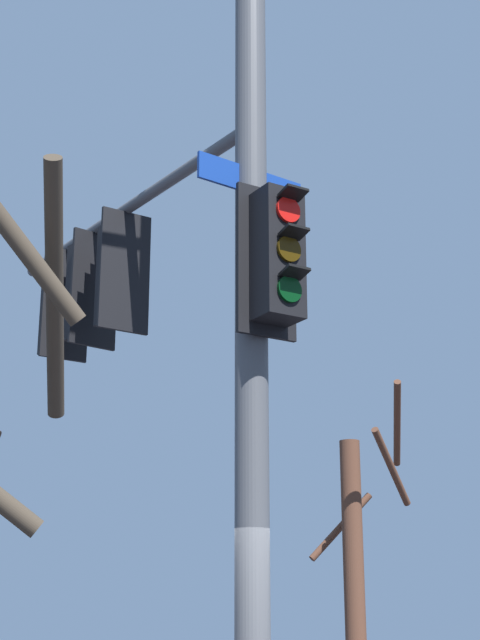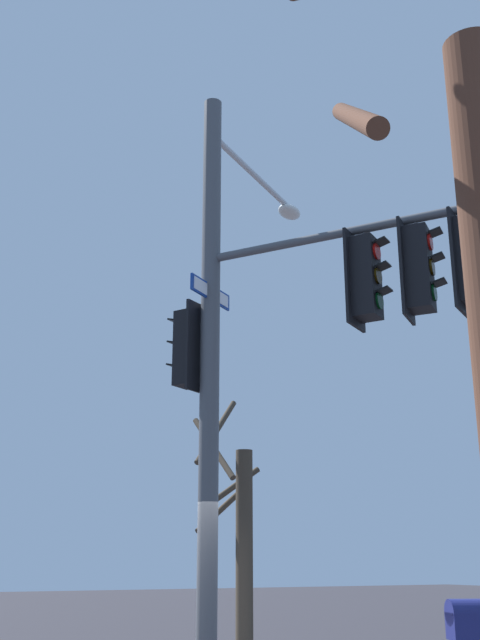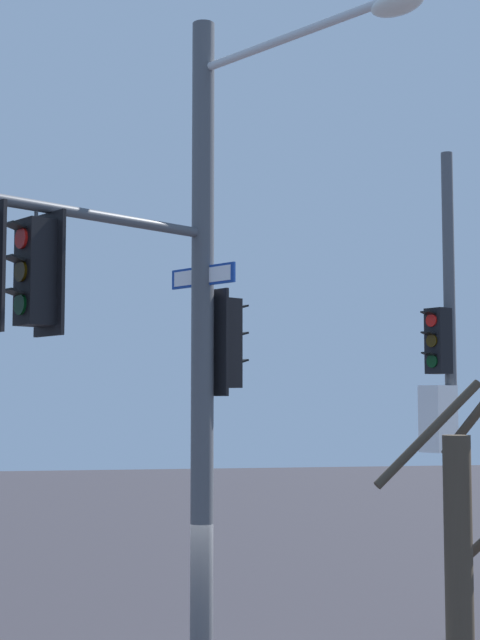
{
  "view_description": "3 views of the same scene",
  "coord_description": "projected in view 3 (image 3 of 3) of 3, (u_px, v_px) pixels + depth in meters",
  "views": [
    {
      "loc": [
        -7.37,
        0.58,
        1.78
      ],
      "look_at": [
        -0.26,
        0.49,
        4.01
      ],
      "focal_mm": 54.9,
      "sensor_mm": 36.0,
      "label": 1
    },
    {
      "loc": [
        9.88,
        -4.02,
        1.75
      ],
      "look_at": [
        0.93,
        0.56,
        4.9
      ],
      "focal_mm": 43.29,
      "sensor_mm": 36.0,
      "label": 2
    },
    {
      "loc": [
        1.69,
        11.35,
        4.0
      ],
      "look_at": [
        -0.19,
        0.01,
        4.96
      ],
      "focal_mm": 51.55,
      "sensor_mm": 36.0,
      "label": 3
    }
  ],
  "objects": [
    {
      "name": "secondary_pole_assembly",
      "position": [
        444.0,
        391.0,
        15.35
      ],
      "size": [
        0.74,
        0.63,
        8.19
      ],
      "rotation": [
        0.0,
        0.0,
        0.53
      ],
      "color": "#4C4F54",
      "rests_on": "ground"
    },
    {
      "name": "main_signal_pole_assembly",
      "position": [
        140.0,
        312.0,
        10.25
      ],
      "size": [
        5.75,
        3.18,
        8.61
      ],
      "rotation": [
        0.0,
        0.0,
        0.62
      ],
      "color": "#4C4F54",
      "rests_on": "ground"
    },
    {
      "name": "bare_tree_across_street",
      "position": [
        463.0,
        584.0,
        9.5
      ],
      "size": [
        1.6,
        1.44,
        4.63
      ],
      "color": "#42382C",
      "rests_on": "ground"
    }
  ]
}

